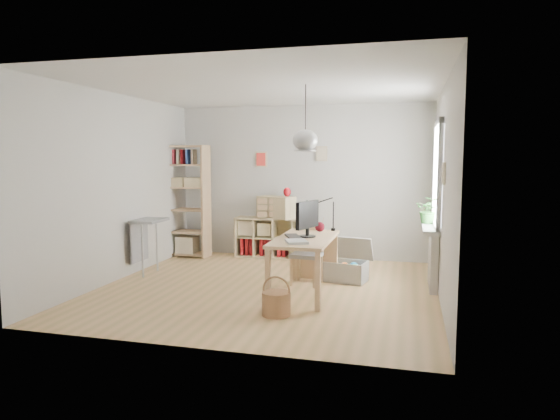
% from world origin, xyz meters
% --- Properties ---
extents(ground, '(4.50, 4.50, 0.00)m').
position_xyz_m(ground, '(0.00, 0.00, 0.00)').
color(ground, tan).
rests_on(ground, ground).
extents(room_shell, '(4.50, 4.50, 4.50)m').
position_xyz_m(room_shell, '(0.55, -0.15, 2.00)').
color(room_shell, silver).
rests_on(room_shell, ground).
extents(window_unit, '(0.07, 1.16, 1.46)m').
position_xyz_m(window_unit, '(2.23, 0.60, 1.55)').
color(window_unit, white).
rests_on(window_unit, ground).
extents(radiator, '(0.10, 0.80, 0.80)m').
position_xyz_m(radiator, '(2.19, 0.60, 0.40)').
color(radiator, silver).
rests_on(radiator, ground).
extents(windowsill, '(0.22, 1.20, 0.06)m').
position_xyz_m(windowsill, '(2.14, 0.60, 0.83)').
color(windowsill, silver).
rests_on(windowsill, radiator).
extents(desk, '(0.70, 1.50, 0.75)m').
position_xyz_m(desk, '(0.55, -0.15, 0.66)').
color(desk, tan).
rests_on(desk, ground).
extents(cube_shelf, '(1.40, 0.38, 0.72)m').
position_xyz_m(cube_shelf, '(-0.47, 2.08, 0.30)').
color(cube_shelf, tan).
rests_on(cube_shelf, ground).
extents(tall_bookshelf, '(0.80, 0.38, 2.00)m').
position_xyz_m(tall_bookshelf, '(-2.04, 1.80, 1.09)').
color(tall_bookshelf, tan).
rests_on(tall_bookshelf, ground).
extents(side_table, '(0.40, 0.55, 0.85)m').
position_xyz_m(side_table, '(-2.04, 0.35, 0.67)').
color(side_table, gray).
rests_on(side_table, ground).
extents(chair, '(0.43, 0.43, 0.80)m').
position_xyz_m(chair, '(0.48, 0.40, 0.46)').
color(chair, gray).
rests_on(chair, ground).
extents(wicker_basket, '(0.33, 0.33, 0.45)m').
position_xyz_m(wicker_basket, '(0.42, -1.11, 0.15)').
color(wicker_basket, '#916441').
rests_on(wicker_basket, ground).
extents(storage_chest, '(0.69, 0.74, 0.61)m').
position_xyz_m(storage_chest, '(1.01, 0.71, 0.20)').
color(storage_chest, beige).
rests_on(storage_chest, ground).
extents(monitor, '(0.22, 0.53, 0.47)m').
position_xyz_m(monitor, '(0.58, -0.11, 1.01)').
color(monitor, black).
rests_on(monitor, desk).
extents(keyboard, '(0.32, 0.45, 0.02)m').
position_xyz_m(keyboard, '(0.41, -0.19, 0.76)').
color(keyboard, black).
rests_on(keyboard, desk).
extents(task_lamp, '(0.41, 0.15, 0.44)m').
position_xyz_m(task_lamp, '(0.62, 0.47, 1.05)').
color(task_lamp, black).
rests_on(task_lamp, desk).
extents(yarn_ball, '(0.14, 0.14, 0.14)m').
position_xyz_m(yarn_ball, '(0.65, 0.39, 0.82)').
color(yarn_ball, '#4A0912').
rests_on(yarn_ball, desk).
extents(paper_tray, '(0.35, 0.38, 0.03)m').
position_xyz_m(paper_tray, '(0.54, -0.58, 0.77)').
color(paper_tray, silver).
rests_on(paper_tray, desk).
extents(drawer_chest, '(0.73, 0.56, 0.38)m').
position_xyz_m(drawer_chest, '(-0.42, 2.04, 0.91)').
color(drawer_chest, tan).
rests_on(drawer_chest, cube_shelf).
extents(red_vase, '(0.14, 0.14, 0.16)m').
position_xyz_m(red_vase, '(-0.22, 2.04, 1.18)').
color(red_vase, '#AD0E17').
rests_on(red_vase, drawer_chest).
extents(potted_plant, '(0.38, 0.34, 0.38)m').
position_xyz_m(potted_plant, '(2.12, 0.83, 1.05)').
color(potted_plant, '#285F23').
rests_on(potted_plant, windowsill).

